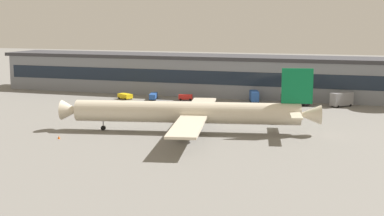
{
  "coord_description": "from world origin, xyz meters",
  "views": [
    {
      "loc": [
        41.98,
        -120.11,
        25.48
      ],
      "look_at": [
        1.32,
        0.55,
        5.0
      ],
      "focal_mm": 51.41,
      "sensor_mm": 36.0,
      "label": 1
    }
  ],
  "objects_px": {
    "airliner": "(190,112)",
    "pushback_tractor": "(125,96)",
    "follow_me_car": "(185,97)",
    "traffic_cone_0": "(59,137)",
    "stair_truck": "(254,96)",
    "fuel_truck": "(295,99)",
    "catering_truck": "(341,99)",
    "belt_loader": "(153,96)"
  },
  "relations": [
    {
      "from": "stair_truck",
      "to": "catering_truck",
      "type": "relative_size",
      "value": 0.9
    },
    {
      "from": "fuel_truck",
      "to": "stair_truck",
      "type": "relative_size",
      "value": 1.35
    },
    {
      "from": "stair_truck",
      "to": "pushback_tractor",
      "type": "height_order",
      "value": "stair_truck"
    },
    {
      "from": "belt_loader",
      "to": "pushback_tractor",
      "type": "bearing_deg",
      "value": -166.16
    },
    {
      "from": "fuel_truck",
      "to": "catering_truck",
      "type": "height_order",
      "value": "catering_truck"
    },
    {
      "from": "catering_truck",
      "to": "follow_me_car",
      "type": "bearing_deg",
      "value": -176.93
    },
    {
      "from": "airliner",
      "to": "fuel_truck",
      "type": "bearing_deg",
      "value": 70.75
    },
    {
      "from": "follow_me_car",
      "to": "catering_truck",
      "type": "bearing_deg",
      "value": 3.07
    },
    {
      "from": "fuel_truck",
      "to": "stair_truck",
      "type": "distance_m",
      "value": 13.11
    },
    {
      "from": "airliner",
      "to": "belt_loader",
      "type": "bearing_deg",
      "value": 121.72
    },
    {
      "from": "catering_truck",
      "to": "pushback_tractor",
      "type": "height_order",
      "value": "catering_truck"
    },
    {
      "from": "follow_me_car",
      "to": "catering_truck",
      "type": "distance_m",
      "value": 48.27
    },
    {
      "from": "traffic_cone_0",
      "to": "stair_truck",
      "type": "bearing_deg",
      "value": 66.59
    },
    {
      "from": "follow_me_car",
      "to": "pushback_tractor",
      "type": "xyz_separation_m",
      "value": [
        -19.27,
        -3.89,
        -0.04
      ]
    },
    {
      "from": "pushback_tractor",
      "to": "catering_truck",
      "type": "bearing_deg",
      "value": 5.49
    },
    {
      "from": "fuel_truck",
      "to": "traffic_cone_0",
      "type": "distance_m",
      "value": 76.5
    },
    {
      "from": "pushback_tractor",
      "to": "traffic_cone_0",
      "type": "distance_m",
      "value": 60.66
    },
    {
      "from": "fuel_truck",
      "to": "belt_loader",
      "type": "distance_m",
      "value": 45.22
    },
    {
      "from": "follow_me_car",
      "to": "stair_truck",
      "type": "xyz_separation_m",
      "value": [
        21.83,
        2.94,
        0.89
      ]
    },
    {
      "from": "pushback_tractor",
      "to": "stair_truck",
      "type": "bearing_deg",
      "value": 9.44
    },
    {
      "from": "follow_me_car",
      "to": "pushback_tractor",
      "type": "height_order",
      "value": "follow_me_car"
    },
    {
      "from": "airliner",
      "to": "traffic_cone_0",
      "type": "height_order",
      "value": "airliner"
    },
    {
      "from": "traffic_cone_0",
      "to": "fuel_truck",
      "type": "bearing_deg",
      "value": 57.03
    },
    {
      "from": "follow_me_car",
      "to": "fuel_truck",
      "type": "distance_m",
      "value": 34.8
    },
    {
      "from": "airliner",
      "to": "follow_me_car",
      "type": "relative_size",
      "value": 12.48
    },
    {
      "from": "follow_me_car",
      "to": "fuel_truck",
      "type": "xyz_separation_m",
      "value": [
        34.78,
        0.9,
        0.79
      ]
    },
    {
      "from": "fuel_truck",
      "to": "pushback_tractor",
      "type": "relative_size",
      "value": 1.59
    },
    {
      "from": "follow_me_car",
      "to": "traffic_cone_0",
      "type": "height_order",
      "value": "follow_me_car"
    },
    {
      "from": "traffic_cone_0",
      "to": "airliner",
      "type": "bearing_deg",
      "value": 32.62
    },
    {
      "from": "follow_me_car",
      "to": "stair_truck",
      "type": "height_order",
      "value": "stair_truck"
    },
    {
      "from": "stair_truck",
      "to": "traffic_cone_0",
      "type": "relative_size",
      "value": 9.23
    },
    {
      "from": "belt_loader",
      "to": "pushback_tractor",
      "type": "distance_m",
      "value": 9.17
    },
    {
      "from": "pushback_tractor",
      "to": "traffic_cone_0",
      "type": "height_order",
      "value": "pushback_tractor"
    },
    {
      "from": "airliner",
      "to": "pushback_tractor",
      "type": "distance_m",
      "value": 57.35
    },
    {
      "from": "follow_me_car",
      "to": "catering_truck",
      "type": "relative_size",
      "value": 0.67
    },
    {
      "from": "fuel_truck",
      "to": "stair_truck",
      "type": "xyz_separation_m",
      "value": [
        -12.95,
        2.04,
        0.1
      ]
    },
    {
      "from": "fuel_truck",
      "to": "belt_loader",
      "type": "height_order",
      "value": "fuel_truck"
    },
    {
      "from": "stair_truck",
      "to": "fuel_truck",
      "type": "bearing_deg",
      "value": -8.94
    },
    {
      "from": "fuel_truck",
      "to": "catering_truck",
      "type": "relative_size",
      "value": 1.22
    },
    {
      "from": "airliner",
      "to": "catering_truck",
      "type": "distance_m",
      "value": 58.51
    },
    {
      "from": "follow_me_car",
      "to": "stair_truck",
      "type": "bearing_deg",
      "value": 7.67
    },
    {
      "from": "follow_me_car",
      "to": "pushback_tractor",
      "type": "distance_m",
      "value": 19.66
    }
  ]
}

